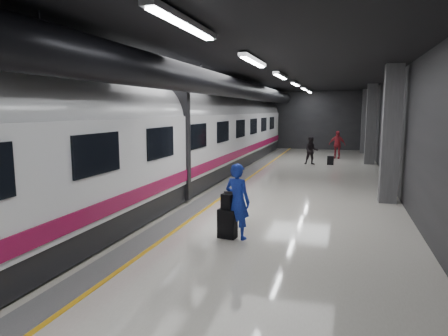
% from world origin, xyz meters
% --- Properties ---
extents(ground, '(40.00, 40.00, 0.00)m').
position_xyz_m(ground, '(0.00, 0.00, 0.00)').
color(ground, silver).
rests_on(ground, ground).
extents(platform_hall, '(10.02, 40.02, 4.51)m').
position_xyz_m(platform_hall, '(-0.29, 0.96, 3.54)').
color(platform_hall, black).
rests_on(platform_hall, ground).
extents(train, '(3.05, 38.00, 4.05)m').
position_xyz_m(train, '(-3.25, -0.00, 2.07)').
color(train, black).
rests_on(train, ground).
extents(traveler_main, '(0.77, 0.63, 1.81)m').
position_xyz_m(traveler_main, '(0.71, -3.13, 0.91)').
color(traveler_main, '#183DB8').
rests_on(traveler_main, ground).
extents(suitcase_main, '(0.47, 0.33, 0.70)m').
position_xyz_m(suitcase_main, '(0.48, -3.17, 0.35)').
color(suitcase_main, black).
rests_on(suitcase_main, ground).
extents(shoulder_bag, '(0.30, 0.22, 0.36)m').
position_xyz_m(shoulder_bag, '(0.47, -3.17, 0.89)').
color(shoulder_bag, black).
rests_on(shoulder_bag, suitcase_main).
extents(traveler_far_a, '(0.86, 0.73, 1.58)m').
position_xyz_m(traveler_far_a, '(1.39, 10.77, 0.79)').
color(traveler_far_a, black).
rests_on(traveler_far_a, ground).
extents(traveler_far_b, '(1.09, 0.60, 1.76)m').
position_xyz_m(traveler_far_b, '(2.72, 14.20, 0.88)').
color(traveler_far_b, maroon).
rests_on(traveler_far_b, ground).
extents(suitcase_far, '(0.36, 0.26, 0.49)m').
position_xyz_m(suitcase_far, '(2.45, 10.92, 0.25)').
color(suitcase_far, black).
rests_on(suitcase_far, ground).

